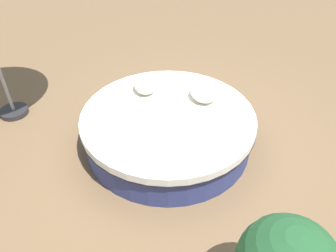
{
  "coord_description": "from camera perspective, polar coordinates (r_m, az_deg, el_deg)",
  "views": [
    {
      "loc": [
        3.47,
        -0.68,
        3.16
      ],
      "look_at": [
        0.0,
        0.0,
        0.31
      ],
      "focal_mm": 35.05,
      "sensor_mm": 36.0,
      "label": 1
    }
  ],
  "objects": [
    {
      "name": "throw_pillow_1",
      "position": [
        4.84,
        -4.03,
        7.08
      ],
      "size": [
        0.42,
        0.32,
        0.2
      ],
      "primitive_type": "ellipsoid",
      "color": "beige",
      "rests_on": "round_bed"
    },
    {
      "name": "throw_pillow_0",
      "position": [
        4.7,
        6.16,
        5.78
      ],
      "size": [
        0.47,
        0.37,
        0.19
      ],
      "primitive_type": "ellipsoid",
      "color": "beige",
      "rests_on": "round_bed"
    },
    {
      "name": "round_bed",
      "position": [
        4.57,
        -0.0,
        -0.44
      ],
      "size": [
        2.38,
        2.38,
        0.52
      ],
      "color": "navy",
      "rests_on": "ground_plane"
    },
    {
      "name": "ground_plane",
      "position": [
        4.74,
        -0.0,
        -2.93
      ],
      "size": [
        16.0,
        16.0,
        0.0
      ],
      "primitive_type": "plane",
      "color": "brown"
    }
  ]
}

